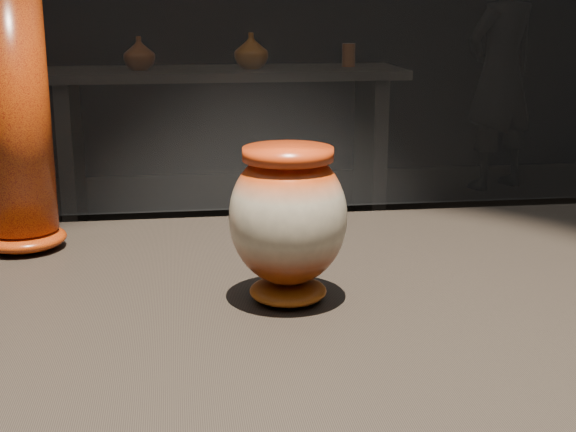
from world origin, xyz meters
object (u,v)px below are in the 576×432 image
object	(u,v)px
tall_vase	(14,122)
visitor	(501,74)
back_shelf	(224,116)
main_vase	(288,219)

from	to	relation	value
tall_vase	visitor	xyz separation A→B (m)	(2.42, 4.02, -0.31)
tall_vase	back_shelf	xyz separation A→B (m)	(0.50, 3.30, -0.46)
back_shelf	visitor	bearing A→B (deg)	20.43
main_vase	tall_vase	xyz separation A→B (m)	(-0.36, 0.27, 0.09)
back_shelf	main_vase	bearing A→B (deg)	-92.20
main_vase	visitor	distance (m)	4.77
tall_vase	back_shelf	distance (m)	3.37
back_shelf	visitor	world-z (taller)	visitor
main_vase	visitor	xyz separation A→B (m)	(2.06, 4.29, -0.22)
main_vase	tall_vase	size ratio (longest dim) A/B	0.49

